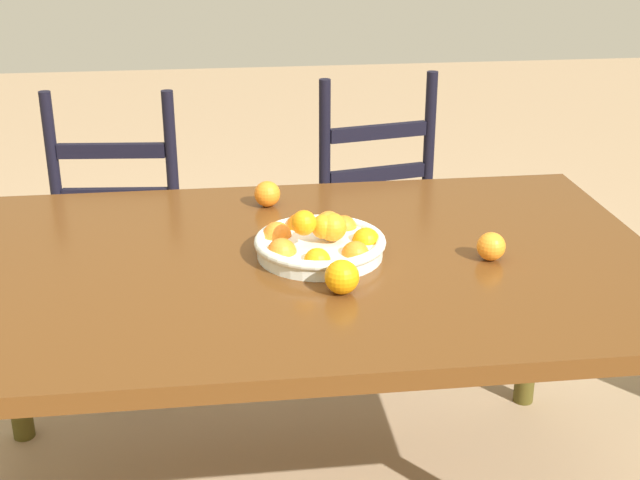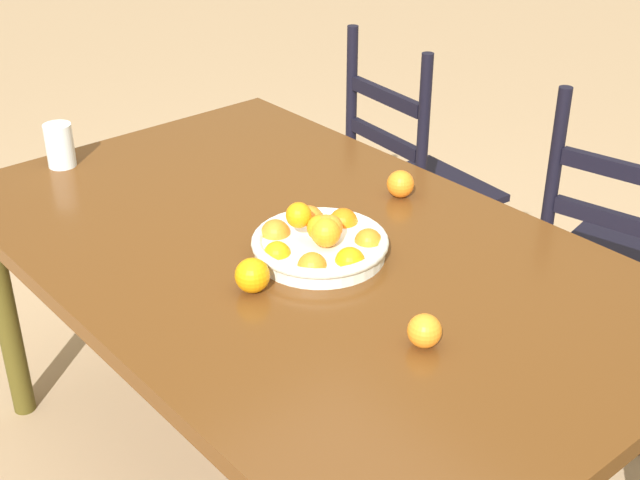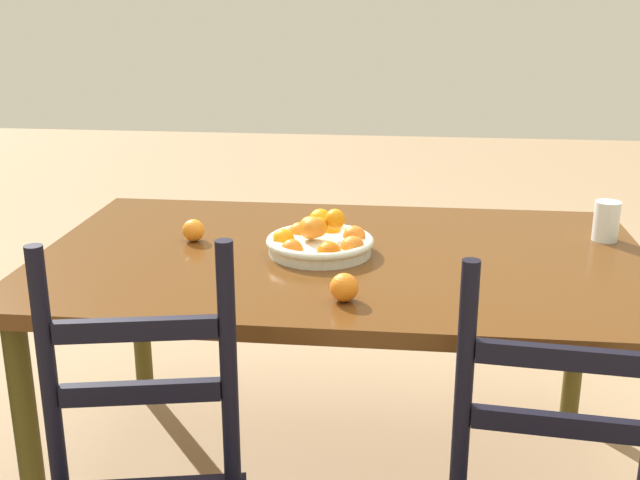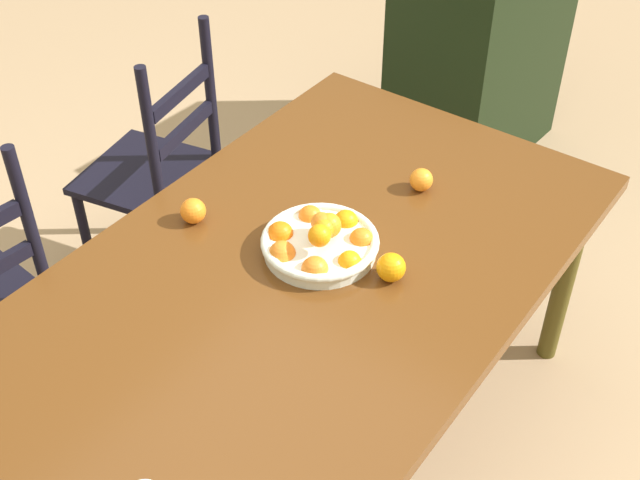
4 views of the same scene
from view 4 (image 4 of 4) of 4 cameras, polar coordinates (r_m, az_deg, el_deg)
The scene contains 8 objects.
ground_plane at distance 2.69m, azimuth -0.71°, elevation -13.55°, with size 12.00×12.00×0.00m, color tan.
dining_table at distance 2.19m, azimuth -0.85°, elevation -3.11°, with size 1.74×1.06×0.74m.
chair_near_window at distance 2.98m, azimuth -11.05°, elevation 4.36°, with size 0.49×0.49×1.00m.
cabinet at distance 3.69m, azimuth 10.94°, elevation 13.10°, with size 0.77×0.47×1.06m, color black.
fruit_bowl at distance 2.16m, azimuth -0.00°, elevation -0.12°, with size 0.31×0.31×0.13m.
orange_loose_0 at distance 2.39m, azimuth 6.94°, elevation 4.11°, with size 0.07×0.07×0.07m, color orange.
orange_loose_1 at distance 2.09m, azimuth 4.88°, elevation -1.88°, with size 0.07×0.07×0.07m, color orange.
orange_loose_2 at distance 2.28m, azimuth -8.67°, elevation 1.98°, with size 0.07×0.07×0.07m, color orange.
Camera 4 is at (-1.27, -0.96, 2.17)m, focal length 46.80 mm.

